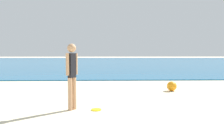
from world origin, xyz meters
name	(u,v)px	position (x,y,z in m)	size (l,w,h in m)	color
water	(109,61)	(0.00, 43.50, 0.03)	(160.00, 60.00, 0.06)	#1E6B9E
person_standing	(72,72)	(-1.61, 7.35, 0.99)	(0.27, 0.34, 1.74)	tan
frisbee	(96,110)	(-0.98, 7.28, 0.01)	(0.26, 0.26, 0.03)	yellow
beach_ball	(172,86)	(1.88, 10.17, 0.19)	(0.38, 0.38, 0.38)	orange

